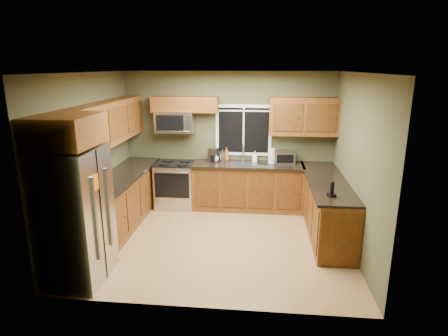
% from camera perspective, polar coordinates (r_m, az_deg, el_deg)
% --- Properties ---
extents(floor, '(4.20, 4.20, 0.00)m').
position_cam_1_polar(floor, '(6.31, -0.78, -10.95)').
color(floor, olive).
rests_on(floor, ground).
extents(ceiling, '(4.20, 4.20, 0.00)m').
position_cam_1_polar(ceiling, '(5.67, -0.88, 14.36)').
color(ceiling, white).
rests_on(ceiling, back_wall).
extents(back_wall, '(4.20, 0.00, 4.20)m').
position_cam_1_polar(back_wall, '(7.59, 0.72, 4.34)').
color(back_wall, '#47462A').
rests_on(back_wall, ground).
extents(front_wall, '(4.20, 0.00, 4.20)m').
position_cam_1_polar(front_wall, '(4.14, -3.68, -5.11)').
color(front_wall, '#47462A').
rests_on(front_wall, ground).
extents(left_wall, '(0.00, 3.60, 3.60)m').
position_cam_1_polar(left_wall, '(6.43, -19.78, 1.41)').
color(left_wall, '#47462A').
rests_on(left_wall, ground).
extents(right_wall, '(0.00, 3.60, 3.60)m').
position_cam_1_polar(right_wall, '(5.99, 19.56, 0.45)').
color(right_wall, '#47462A').
rests_on(right_wall, ground).
extents(window, '(1.12, 0.03, 1.02)m').
position_cam_1_polar(window, '(7.52, 3.00, 5.78)').
color(window, white).
rests_on(window, back_wall).
extents(base_cabinets_left, '(0.60, 2.65, 0.90)m').
position_cam_1_polar(base_cabinets_left, '(6.98, -15.24, -4.88)').
color(base_cabinets_left, brown).
rests_on(base_cabinets_left, ground).
extents(countertop_left, '(0.65, 2.65, 0.04)m').
position_cam_1_polar(countertop_left, '(6.83, -15.32, -1.18)').
color(countertop_left, black).
rests_on(countertop_left, base_cabinets_left).
extents(base_cabinets_back, '(2.17, 0.60, 0.90)m').
position_cam_1_polar(base_cabinets_back, '(7.51, 3.66, -2.93)').
color(base_cabinets_back, brown).
rests_on(base_cabinets_back, ground).
extents(countertop_back, '(2.17, 0.65, 0.04)m').
position_cam_1_polar(countertop_back, '(7.35, 3.71, 0.49)').
color(countertop_back, black).
rests_on(countertop_back, base_cabinets_back).
extents(base_cabinets_peninsula, '(0.60, 2.52, 0.90)m').
position_cam_1_polar(base_cabinets_peninsula, '(6.70, 15.32, -5.75)').
color(base_cabinets_peninsula, brown).
rests_on(base_cabinets_peninsula, ground).
extents(countertop_peninsula, '(0.65, 2.50, 0.04)m').
position_cam_1_polar(countertop_peninsula, '(6.55, 15.38, -1.88)').
color(countertop_peninsula, black).
rests_on(countertop_peninsula, base_cabinets_peninsula).
extents(upper_cabinets_left, '(0.33, 2.65, 0.72)m').
position_cam_1_polar(upper_cabinets_left, '(6.69, -17.17, 6.61)').
color(upper_cabinets_left, brown).
rests_on(upper_cabinets_left, left_wall).
extents(upper_cabinets_back_left, '(1.30, 0.33, 0.30)m').
position_cam_1_polar(upper_cabinets_back_left, '(7.45, -5.99, 9.64)').
color(upper_cabinets_back_left, brown).
rests_on(upper_cabinets_back_left, back_wall).
extents(upper_cabinets_back_right, '(1.30, 0.33, 0.72)m').
position_cam_1_polar(upper_cabinets_back_right, '(7.37, 12.03, 7.68)').
color(upper_cabinets_back_right, brown).
rests_on(upper_cabinets_back_right, back_wall).
extents(upper_cabinet_over_fridge, '(0.72, 0.90, 0.38)m').
position_cam_1_polar(upper_cabinet_over_fridge, '(5.00, -23.00, 5.32)').
color(upper_cabinet_over_fridge, brown).
rests_on(upper_cabinet_over_fridge, left_wall).
extents(refrigerator, '(0.74, 0.90, 1.80)m').
position_cam_1_polar(refrigerator, '(5.29, -21.72, -6.79)').
color(refrigerator, '#B7B7BC').
rests_on(refrigerator, ground).
extents(range, '(0.76, 0.69, 0.94)m').
position_cam_1_polar(range, '(7.66, -7.38, -2.51)').
color(range, '#B7B7BC').
rests_on(range, ground).
extents(microwave, '(0.76, 0.41, 0.42)m').
position_cam_1_polar(microwave, '(7.51, -7.47, 7.02)').
color(microwave, '#B7B7BC').
rests_on(microwave, back_wall).
extents(sink, '(0.60, 0.42, 0.36)m').
position_cam_1_polar(sink, '(7.36, 2.83, 0.79)').
color(sink, slate).
rests_on(sink, countertop_back).
extents(toaster_oven, '(0.41, 0.34, 0.24)m').
position_cam_1_polar(toaster_oven, '(7.46, 9.24, 1.65)').
color(toaster_oven, '#B7B7BC').
rests_on(toaster_oven, countertop_back).
extents(coffee_maker, '(0.21, 0.25, 0.27)m').
position_cam_1_polar(coffee_maker, '(7.49, -1.61, 1.96)').
color(coffee_maker, slate).
rests_on(coffee_maker, countertop_back).
extents(kettle, '(0.14, 0.14, 0.24)m').
position_cam_1_polar(kettle, '(7.52, -0.21, 1.90)').
color(kettle, '#B7B7BC').
rests_on(kettle, countertop_back).
extents(paper_towel_roll, '(0.16, 0.16, 0.33)m').
position_cam_1_polar(paper_towel_roll, '(7.40, 7.25, 1.86)').
color(paper_towel_roll, white).
rests_on(paper_towel_roll, countertop_back).
extents(soap_bottle_a, '(0.12, 0.12, 0.27)m').
position_cam_1_polar(soap_bottle_a, '(7.56, 0.37, 2.14)').
color(soap_bottle_a, '#CF6113').
rests_on(soap_bottle_a, countertop_back).
extents(soap_bottle_b, '(0.10, 0.10, 0.20)m').
position_cam_1_polar(soap_bottle_b, '(7.53, 4.71, 1.80)').
color(soap_bottle_b, white).
rests_on(soap_bottle_b, countertop_back).
extents(soap_bottle_c, '(0.18, 0.18, 0.18)m').
position_cam_1_polar(soap_bottle_c, '(7.47, -1.35, 1.64)').
color(soap_bottle_c, white).
rests_on(soap_bottle_c, countertop_back).
extents(cordless_phone, '(0.13, 0.13, 0.22)m').
position_cam_1_polar(cordless_phone, '(5.70, 16.09, -3.57)').
color(cordless_phone, black).
rests_on(cordless_phone, countertop_peninsula).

